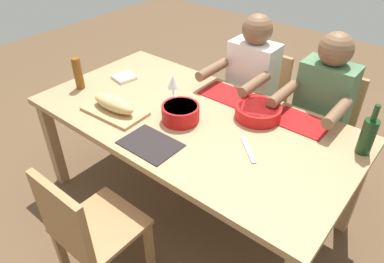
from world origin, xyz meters
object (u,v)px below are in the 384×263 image
at_px(serving_bowl_greens, 258,111).
at_px(chair_near_center, 258,99).
at_px(dining_table, 192,127).
at_px(diner_near_left, 320,109).
at_px(chair_near_left, 324,123).
at_px(beer_bottle, 78,73).
at_px(serving_bowl_pasta, 181,112).
at_px(wine_glass, 173,83).
at_px(diner_near_center, 249,84).
at_px(bread_loaf, 114,103).
at_px(napkin_stack, 124,77).
at_px(wine_bottle, 368,135).
at_px(cutting_board, 115,111).
at_px(chair_far_center, 86,230).

bearing_deg(serving_bowl_greens, chair_near_center, -62.21).
xyz_separation_m(dining_table, diner_near_left, (-0.54, -0.66, 0.03)).
xyz_separation_m(dining_table, serving_bowl_greens, (-0.31, -0.25, 0.12)).
xyz_separation_m(chair_near_left, beer_bottle, (1.38, 1.04, 0.37)).
relative_size(chair_near_left, serving_bowl_greens, 3.06).
relative_size(serving_bowl_pasta, wine_glass, 1.36).
height_order(chair_near_center, diner_near_center, diner_near_center).
relative_size(diner_near_left, beer_bottle, 5.45).
bearing_deg(wine_glass, dining_table, 158.19).
bearing_deg(bread_loaf, dining_table, -146.60).
relative_size(chair_near_left, diner_near_left, 0.71).
bearing_deg(napkin_stack, serving_bowl_greens, -170.60).
bearing_deg(diner_near_left, dining_table, 50.42).
bearing_deg(chair_near_left, serving_bowl_pasta, 57.88).
bearing_deg(chair_near_left, wine_glass, 43.69).
height_order(chair_near_center, bread_loaf, same).
bearing_deg(dining_table, serving_bowl_greens, -141.54).
height_order(chair_near_left, bread_loaf, same).
xyz_separation_m(chair_near_center, wine_bottle, (-0.92, 0.53, 0.37)).
bearing_deg(diner_near_left, wine_glass, 35.76).
distance_m(bread_loaf, beer_bottle, 0.44).
xyz_separation_m(diner_near_center, serving_bowl_pasta, (0.03, 0.73, 0.10)).
distance_m(diner_near_center, serving_bowl_greens, 0.52).
xyz_separation_m(diner_near_center, napkin_stack, (0.70, 0.58, 0.05)).
bearing_deg(beer_bottle, cutting_board, 171.67).
height_order(dining_table, serving_bowl_pasta, serving_bowl_pasta).
bearing_deg(chair_near_left, cutting_board, 49.46).
distance_m(dining_table, serving_bowl_pasta, 0.15).
bearing_deg(chair_far_center, diner_near_center, -90.00).
bearing_deg(chair_near_left, bread_loaf, 49.46).
relative_size(dining_table, chair_near_center, 2.33).
bearing_deg(wine_glass, chair_near_center, -107.65).
height_order(chair_near_center, napkin_stack, chair_near_center).
relative_size(cutting_board, wine_glass, 2.41).
xyz_separation_m(wine_bottle, napkin_stack, (1.62, 0.23, -0.10)).
distance_m(diner_near_center, wine_glass, 0.63).
distance_m(bread_loaf, wine_glass, 0.40).
distance_m(chair_near_left, diner_near_center, 0.61).
bearing_deg(diner_near_left, diner_near_center, 0.00).
bearing_deg(napkin_stack, cutting_board, 130.93).
relative_size(chair_near_center, serving_bowl_greens, 3.06).
relative_size(cutting_board, bread_loaf, 1.25).
bearing_deg(chair_near_center, napkin_stack, 47.26).
height_order(chair_near_center, chair_far_center, same).
relative_size(chair_near_center, chair_far_center, 1.00).
bearing_deg(chair_near_center, wine_bottle, 149.85).
distance_m(dining_table, chair_near_center, 0.86).
bearing_deg(dining_table, chair_near_left, -122.88).
xyz_separation_m(serving_bowl_greens, beer_bottle, (1.15, 0.45, 0.07)).
relative_size(diner_near_center, serving_bowl_greens, 4.32).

